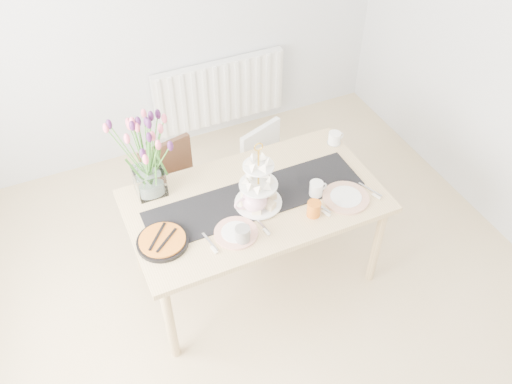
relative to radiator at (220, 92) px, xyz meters
name	(u,v)px	position (x,y,z in m)	size (l,w,h in m)	color
room_shell	(283,199)	(-0.50, -2.19, 0.85)	(4.50, 4.50, 4.50)	tan
radiator	(220,92)	(0.00, 0.00, 0.00)	(1.20, 0.08, 0.60)	white
dining_table	(255,207)	(-0.39, -1.63, 0.22)	(1.60, 0.90, 0.75)	tan
chair_brown	(176,188)	(-0.74, -1.03, 0.01)	(0.47, 0.47, 0.80)	#372214
chair_white	(269,168)	(-0.03, -1.08, -0.02)	(0.50, 0.50, 0.76)	silver
table_runner	(255,198)	(-0.39, -1.63, 0.30)	(1.40, 0.35, 0.01)	black
tulip_vase	(143,147)	(-0.97, -1.29, 0.66)	(0.66, 0.66, 0.56)	silver
cake_stand	(258,190)	(-0.39, -1.68, 0.42)	(0.30, 0.30, 0.43)	gold
teapot	(255,200)	(-0.43, -1.71, 0.38)	(0.25, 0.20, 0.16)	silver
cream_jug	(334,138)	(0.34, -1.35, 0.34)	(0.09, 0.09, 0.09)	white
tart_tin	(163,241)	(-1.03, -1.74, 0.32)	(0.30, 0.30, 0.04)	black
mug_grey	(243,235)	(-0.60, -1.92, 0.35)	(0.09, 0.09, 0.10)	gray
mug_white	(316,189)	(-0.03, -1.76, 0.35)	(0.09, 0.09, 0.10)	white
mug_orange	(314,209)	(-0.13, -1.90, 0.35)	(0.08, 0.08, 0.10)	#CC6016
plate_left	(236,233)	(-0.62, -1.85, 0.31)	(0.26, 0.26, 0.01)	silver
plate_right	(346,198)	(0.13, -1.86, 0.31)	(0.29, 0.29, 0.02)	silver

